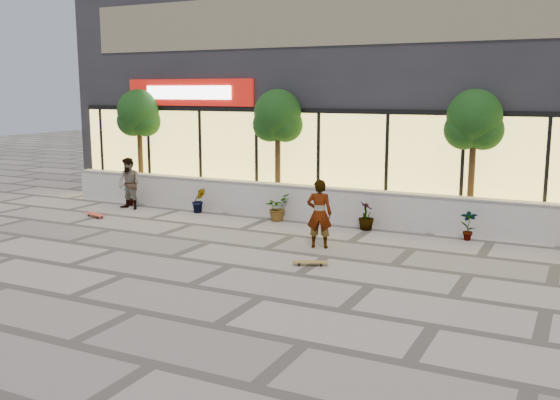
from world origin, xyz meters
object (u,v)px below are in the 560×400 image
at_px(skateboard_center, 310,262).
at_px(tree_mideast, 474,123).
at_px(skateboard_left, 95,214).
at_px(skater_center, 319,214).
at_px(tree_west, 139,116).
at_px(tree_midwest, 278,119).
at_px(skater_left, 129,184).

bearing_deg(skateboard_center, tree_mideast, 41.84).
distance_m(tree_mideast, skateboard_center, 6.55).
bearing_deg(skateboard_left, skater_center, 15.23).
distance_m(tree_west, tree_mideast, 11.50).
bearing_deg(skater_center, tree_west, -39.29).
xyz_separation_m(tree_midwest, skater_left, (-4.57, -1.76, -2.13)).
distance_m(tree_west, tree_midwest, 5.50).
distance_m(tree_midwest, skateboard_center, 6.95).
distance_m(tree_mideast, skateboard_left, 11.54).
xyz_separation_m(skateboard_center, skateboard_left, (-8.13, 1.99, 0.01)).
bearing_deg(skateboard_left, skateboard_center, 4.41).
xyz_separation_m(skater_left, skateboard_center, (8.03, -3.53, -0.77)).
height_order(tree_west, skater_left, tree_west).
height_order(tree_midwest, skater_center, tree_midwest).
distance_m(tree_midwest, tree_mideast, 6.00).
bearing_deg(tree_west, skater_center, -23.47).
relative_size(tree_midwest, skater_left, 2.30).
bearing_deg(tree_midwest, tree_mideast, 0.00).
relative_size(tree_mideast, skateboard_center, 4.82).
relative_size(tree_west, tree_midwest, 1.00).
bearing_deg(skater_center, tree_midwest, -66.71).
height_order(tree_mideast, skateboard_center, tree_mideast).
bearing_deg(tree_midwest, skater_left, -158.92).
bearing_deg(skater_left, skater_center, -11.38).
relative_size(tree_midwest, skateboard_center, 4.82).
relative_size(tree_midwest, skateboard_left, 4.35).
xyz_separation_m(skater_center, skateboard_left, (-7.67, 0.40, -0.77)).
bearing_deg(skater_center, skater_left, -30.11).
height_order(skater_left, skateboard_center, skater_left).
xyz_separation_m(skater_left, skateboard_left, (-0.10, -1.53, -0.76)).
bearing_deg(skateboard_center, skater_left, 133.80).
xyz_separation_m(tree_midwest, skateboard_center, (3.46, -5.29, -2.91)).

